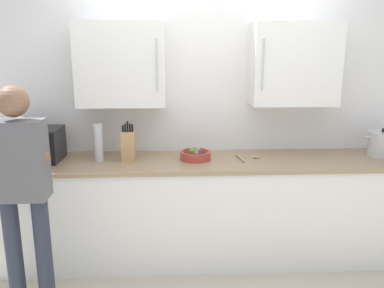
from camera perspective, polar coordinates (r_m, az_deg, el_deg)
The scene contains 9 objects.
back_wall_tiled at distance 3.56m, azimuth 2.12°, elevation 6.35°, with size 4.36×0.44×2.53m.
counter_unit at distance 3.47m, azimuth 2.47°, elevation -9.48°, with size 3.74×0.68×0.90m.
microwave_oven at distance 3.52m, azimuth -22.93°, elevation -0.13°, with size 0.51×0.69×0.28m.
knife_block at distance 3.32m, azimuth -9.23°, elevation -0.21°, with size 0.11×0.15×0.34m.
fruit_bowl at distance 3.32m, azimuth 0.52°, elevation -1.55°, with size 0.26×0.26×0.10m.
stock_pot at distance 3.79m, azimuth 26.02°, elevation 0.00°, with size 0.34×0.24×0.25m.
thermos_flask at distance 3.33m, azimuth -13.51°, elevation 0.21°, with size 0.08×0.08×0.31m.
wooden_spoon at distance 3.39m, azimuth 8.18°, elevation -1.95°, with size 0.20×0.23×0.02m.
person_figure at distance 2.82m, azimuth -23.64°, elevation -5.21°, with size 0.44×0.55×1.59m.
Camera 1 is at (-0.30, -2.32, 1.80)m, focal length 36.60 mm.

